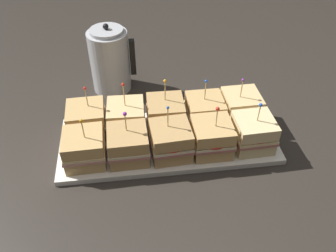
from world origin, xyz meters
The scene contains 13 objects.
ground_plane centered at (0.00, 0.00, 0.00)m, with size 6.00×6.00×0.00m, color #2D2823.
serving_platter centered at (0.00, 0.00, 0.01)m, with size 0.67×0.27×0.02m.
sandwich_front_far_left centered at (-0.25, -0.06, 0.07)m, with size 0.12×0.12×0.16m.
sandwich_front_left centered at (-0.12, -0.06, 0.07)m, with size 0.12×0.12×0.16m.
sandwich_front_center centered at (0.00, -0.06, 0.07)m, with size 0.13×0.13×0.17m.
sandwich_front_right centered at (0.12, -0.06, 0.07)m, with size 0.12×0.12×0.17m.
sandwich_front_far_right centered at (0.25, -0.06, 0.07)m, with size 0.12×0.12×0.16m.
sandwich_back_far_left centered at (-0.25, 0.06, 0.07)m, with size 0.12×0.12×0.17m.
sandwich_back_left centered at (-0.12, 0.06, 0.07)m, with size 0.12×0.12×0.18m.
sandwich_back_center centered at (0.00, 0.06, 0.07)m, with size 0.12×0.12×0.17m.
sandwich_back_right centered at (0.13, 0.06, 0.07)m, with size 0.12×0.12×0.17m.
sandwich_back_far_right centered at (0.25, 0.06, 0.07)m, with size 0.12×0.12×0.17m.
kettle_steel centered at (-0.17, 0.33, 0.12)m, with size 0.16×0.14×0.26m.
Camera 1 is at (-0.10, -0.81, 0.78)m, focal length 38.00 mm.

